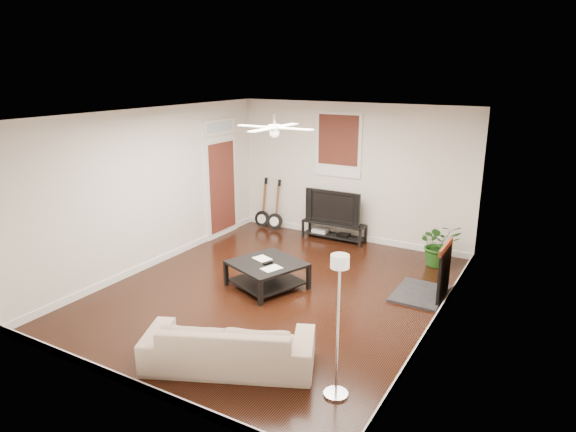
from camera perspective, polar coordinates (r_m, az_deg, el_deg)
room at (r=7.72m, az=-1.48°, el=1.06°), size 5.01×6.01×2.81m
brick_accent at (r=7.76m, az=18.47°, el=0.29°), size 0.02×2.20×2.80m
fireplace at (r=8.11m, az=15.88°, el=-5.82°), size 0.80×1.10×0.92m
window_back at (r=10.33m, az=5.70°, el=7.98°), size 1.00×0.06×1.30m
door_left at (r=10.63m, az=-7.54°, el=4.33°), size 0.08×1.00×2.50m
tv_stand at (r=10.54m, az=5.19°, el=-1.68°), size 1.34×0.36×0.37m
tv at (r=10.41m, az=5.31°, el=1.15°), size 1.20×0.16×0.69m
coffee_table at (r=8.25m, az=-2.39°, el=-6.63°), size 1.32×1.32×0.43m
sofa at (r=6.22m, az=-6.66°, el=-14.08°), size 2.16×1.53×0.59m
floor_lamp at (r=5.43m, az=5.65°, el=-12.44°), size 0.36×0.36×1.64m
potted_plant at (r=9.45m, az=16.72°, el=-3.07°), size 0.95×0.92×0.81m
guitar_left at (r=11.21m, az=-2.95°, el=1.47°), size 0.37×0.28×1.13m
guitar_right at (r=11.01m, az=-1.50°, el=1.20°), size 0.39×0.31×1.13m
ceiling_fan at (r=7.49m, az=-1.54°, el=9.95°), size 1.24×1.24×0.32m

